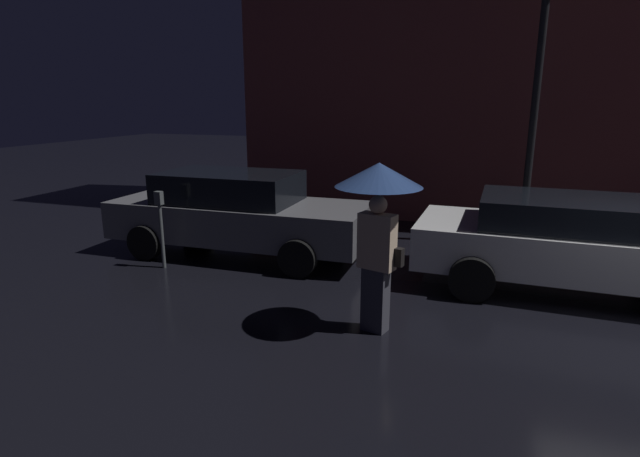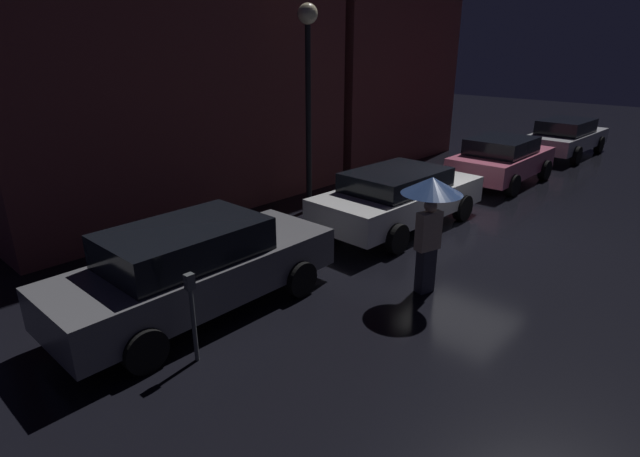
# 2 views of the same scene
# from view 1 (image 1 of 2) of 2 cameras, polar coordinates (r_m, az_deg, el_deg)

# --- Properties ---
(parked_car_grey) EXTENTS (4.70, 1.92, 1.51)m
(parked_car_grey) POSITION_cam_1_polar(r_m,az_deg,el_deg) (9.23, -9.42, 1.86)
(parked_car_grey) COLOR slate
(parked_car_grey) RESTS_ON ground
(parked_car_white) EXTENTS (4.62, 2.05, 1.39)m
(parked_car_white) POSITION_cam_1_polar(r_m,az_deg,el_deg) (8.23, 26.98, -1.35)
(parked_car_white) COLOR silver
(parked_car_white) RESTS_ON ground
(pedestrian_with_umbrella) EXTENTS (1.02, 1.02, 2.08)m
(pedestrian_with_umbrella) POSITION_cam_1_polar(r_m,az_deg,el_deg) (5.83, 6.69, 3.08)
(pedestrian_with_umbrella) COLOR #383842
(pedestrian_with_umbrella) RESTS_ON ground
(parking_meter) EXTENTS (0.12, 0.10, 1.31)m
(parking_meter) POSITION_cam_1_polar(r_m,az_deg,el_deg) (8.70, -17.75, 0.79)
(parking_meter) COLOR #4C5154
(parking_meter) RESTS_ON ground
(street_lamp_near) EXTENTS (0.47, 0.47, 4.99)m
(street_lamp_near) POSITION_cam_1_polar(r_m,az_deg,el_deg) (10.35, 23.90, 18.01)
(street_lamp_near) COLOR black
(street_lamp_near) RESTS_ON ground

